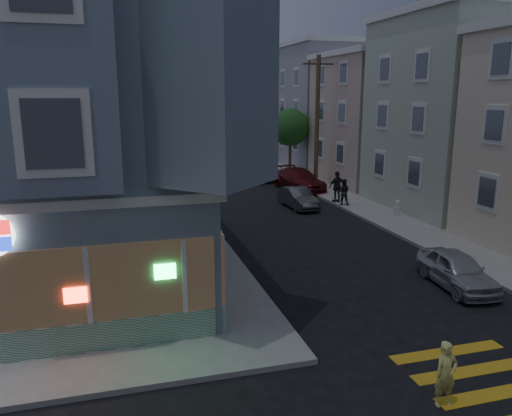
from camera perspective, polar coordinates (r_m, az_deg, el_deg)
name	(u,v)px	position (r m, az deg, el deg)	size (l,w,h in m)	color
sidewalk_ne	(457,183)	(40.38, 21.95, 2.70)	(24.00, 42.00, 0.15)	gray
row_house_b	(492,115)	(32.24, 25.35, 9.59)	(12.00, 8.60, 10.50)	beige
row_house_c	(405,120)	(39.52, 16.64, 9.58)	(12.00, 8.60, 9.00)	tan
row_house_d	(351,107)	(47.34, 10.82, 11.26)	(12.00, 8.60, 10.50)	#9792A0
utility_pole	(317,120)	(35.16, 6.99, 9.91)	(2.20, 0.30, 9.00)	#4C3826
street_tree_near	(290,127)	(40.87, 3.95, 9.17)	(3.00, 3.00, 5.30)	#4C3826
street_tree_far	(262,122)	(48.46, 0.72, 9.78)	(3.00, 3.00, 5.30)	#4C3826
running_child	(446,374)	(11.97, 20.87, -17.30)	(0.53, 0.35, 1.46)	#DADD71
pedestrian_a	(343,192)	(29.92, 9.95, 1.82)	(0.76, 0.59, 1.55)	#212227
pedestrian_b	(337,187)	(30.65, 9.27, 2.43)	(1.11, 0.46, 1.89)	#28242D
parked_car_a	(457,270)	(18.77, 21.97, -6.57)	(1.48, 3.69, 1.26)	#B3B7BB
parked_car_b	(298,198)	(29.50, 4.79, 1.17)	(1.27, 3.66, 1.20)	#37393C
parked_car_c	(299,180)	(34.96, 4.95, 3.26)	(2.09, 5.14, 1.49)	maroon
parked_car_d	(254,171)	(39.29, -0.26, 4.29)	(2.29, 4.98, 1.38)	#9DA1A7
traffic_signal	(160,216)	(13.70, -10.90, -0.92)	(0.60, 0.53, 4.76)	black
fire_hydrant	(398,207)	(28.05, 15.88, 0.10)	(0.50, 0.29, 0.86)	silver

